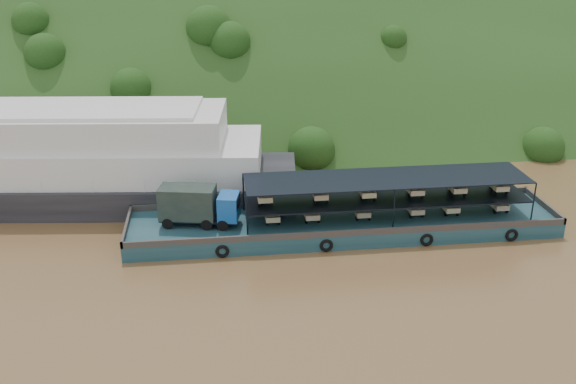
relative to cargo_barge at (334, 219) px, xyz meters
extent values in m
plane|color=brown|center=(-1.67, -1.79, -1.10)|extent=(160.00, 160.00, 0.00)
cube|color=#1A3212|center=(-1.67, 34.21, -1.10)|extent=(140.00, 39.60, 39.60)
cube|color=#12373F|center=(0.74, 0.00, -0.50)|extent=(35.00, 7.00, 1.20)
cube|color=#592D19|center=(0.74, 3.40, 0.35)|extent=(35.00, 0.20, 0.50)
cube|color=#592D19|center=(0.74, -3.40, 0.35)|extent=(35.00, 0.20, 0.50)
cube|color=#592D19|center=(18.14, 0.00, 0.35)|extent=(0.20, 7.00, 0.50)
cube|color=#592D19|center=(-16.66, 0.00, 0.35)|extent=(0.20, 7.00, 0.50)
torus|color=black|center=(-9.26, -3.55, -0.55)|extent=(1.06, 0.26, 1.06)
torus|color=black|center=(-1.26, -3.55, -0.55)|extent=(1.06, 0.26, 1.06)
torus|color=black|center=(6.74, -3.55, -0.55)|extent=(1.06, 0.26, 1.06)
torus|color=black|center=(13.74, -3.55, -0.55)|extent=(1.06, 0.26, 1.06)
cylinder|color=black|center=(-13.41, -0.38, 0.56)|extent=(0.96, 0.49, 0.91)
cylinder|color=black|center=(-13.04, 1.50, 0.56)|extent=(0.96, 0.49, 0.91)
cylinder|color=black|center=(-10.37, -0.98, 0.56)|extent=(0.96, 0.49, 0.91)
cylinder|color=black|center=(-10.00, 0.90, 0.56)|extent=(0.96, 0.49, 0.91)
cylinder|color=black|center=(-9.12, -1.23, 0.56)|extent=(0.96, 0.49, 0.91)
cylinder|color=black|center=(-8.75, 0.65, 0.56)|extent=(0.96, 0.49, 0.91)
cube|color=black|center=(-10.90, 0.10, 0.70)|extent=(6.47, 3.17, 0.18)
cube|color=#17519E|center=(-8.58, -0.36, 1.75)|extent=(1.95, 2.45, 2.01)
cube|color=black|center=(-7.82, -0.51, 2.11)|extent=(0.41, 1.80, 0.82)
cube|color=black|center=(-11.79, 0.28, 2.02)|extent=(4.72, 3.00, 2.55)
cube|color=black|center=(4.24, 0.00, 1.76)|extent=(23.00, 5.00, 0.12)
cube|color=black|center=(4.24, 0.00, 3.40)|extent=(23.00, 5.00, 0.08)
cylinder|color=black|center=(-7.26, -2.50, 1.75)|extent=(0.12, 0.12, 3.30)
cylinder|color=black|center=(-7.26, 2.50, 1.75)|extent=(0.12, 0.12, 3.30)
cylinder|color=black|center=(4.24, -2.50, 1.75)|extent=(0.12, 0.12, 3.30)
cylinder|color=black|center=(4.24, 2.50, 1.75)|extent=(0.12, 0.12, 3.30)
cylinder|color=black|center=(15.74, -2.50, 1.75)|extent=(0.12, 0.12, 3.30)
cylinder|color=black|center=(15.74, 2.50, 1.75)|extent=(0.12, 0.12, 3.30)
cylinder|color=black|center=(-5.12, 1.05, 0.36)|extent=(0.12, 0.52, 0.52)
cylinder|color=black|center=(-5.62, -0.75, 0.36)|extent=(0.14, 0.52, 0.52)
cylinder|color=black|center=(-4.62, -0.75, 0.36)|extent=(0.14, 0.52, 0.52)
cube|color=beige|center=(-5.12, -0.40, 0.70)|extent=(1.15, 1.50, 0.44)
cube|color=#B90C10|center=(-5.12, 0.75, 0.88)|extent=(0.55, 0.80, 0.80)
cube|color=#B90C10|center=(-5.12, 0.55, 1.38)|extent=(0.50, 0.10, 0.10)
cylinder|color=black|center=(-1.93, 1.05, 0.36)|extent=(0.12, 0.52, 0.52)
cylinder|color=black|center=(-2.43, -0.75, 0.36)|extent=(0.14, 0.52, 0.52)
cylinder|color=black|center=(-1.43, -0.75, 0.36)|extent=(0.14, 0.52, 0.52)
cube|color=beige|center=(-1.93, -0.40, 0.70)|extent=(1.15, 1.50, 0.44)
cube|color=red|center=(-1.93, 0.75, 0.88)|extent=(0.55, 0.80, 0.80)
cube|color=red|center=(-1.93, 0.55, 1.38)|extent=(0.50, 0.10, 0.10)
cylinder|color=black|center=(2.24, 1.05, 0.36)|extent=(0.12, 0.52, 0.52)
cylinder|color=black|center=(1.74, -0.75, 0.36)|extent=(0.14, 0.52, 0.52)
cylinder|color=black|center=(2.74, -0.75, 0.36)|extent=(0.14, 0.52, 0.52)
cube|color=tan|center=(2.24, -0.40, 0.70)|extent=(1.15, 1.50, 0.44)
cube|color=red|center=(2.24, 0.75, 0.88)|extent=(0.55, 0.80, 0.80)
cube|color=red|center=(2.24, 0.55, 1.38)|extent=(0.50, 0.10, 0.10)
cylinder|color=black|center=(6.72, 1.05, 0.36)|extent=(0.12, 0.52, 0.52)
cylinder|color=black|center=(6.22, -0.75, 0.36)|extent=(0.14, 0.52, 0.52)
cylinder|color=black|center=(7.22, -0.75, 0.36)|extent=(0.14, 0.52, 0.52)
cube|color=beige|center=(6.72, -0.40, 0.70)|extent=(1.15, 1.50, 0.44)
cube|color=#B70C23|center=(6.72, 0.75, 0.88)|extent=(0.55, 0.80, 0.80)
cube|color=#B70C23|center=(6.72, 0.55, 1.38)|extent=(0.50, 0.10, 0.10)
cylinder|color=black|center=(9.72, 1.05, 0.36)|extent=(0.12, 0.52, 0.52)
cylinder|color=black|center=(9.22, -0.75, 0.36)|extent=(0.14, 0.52, 0.52)
cylinder|color=black|center=(10.22, -0.75, 0.36)|extent=(0.14, 0.52, 0.52)
cube|color=beige|center=(9.72, -0.40, 0.70)|extent=(1.15, 1.50, 0.44)
cube|color=#A8230B|center=(9.72, 0.75, 0.88)|extent=(0.55, 0.80, 0.80)
cube|color=#A8230B|center=(9.72, 0.55, 1.38)|extent=(0.50, 0.10, 0.10)
cylinder|color=black|center=(13.95, 1.05, 0.36)|extent=(0.12, 0.52, 0.52)
cylinder|color=black|center=(13.45, -0.75, 0.36)|extent=(0.14, 0.52, 0.52)
cylinder|color=black|center=(14.45, -0.75, 0.36)|extent=(0.14, 0.52, 0.52)
cube|color=beige|center=(13.95, -0.40, 0.70)|extent=(1.15, 1.50, 0.44)
cube|color=red|center=(13.95, 0.75, 0.88)|extent=(0.55, 0.80, 0.80)
cube|color=red|center=(13.95, 0.55, 1.38)|extent=(0.50, 0.10, 0.10)
cylinder|color=black|center=(-5.71, 1.05, 2.08)|extent=(0.12, 0.52, 0.52)
cylinder|color=black|center=(-6.21, -0.75, 2.08)|extent=(0.14, 0.52, 0.52)
cylinder|color=black|center=(-5.21, -0.75, 2.08)|extent=(0.14, 0.52, 0.52)
cube|color=tan|center=(-5.71, -0.40, 2.42)|extent=(1.15, 1.50, 0.44)
cube|color=navy|center=(-5.71, 0.75, 2.60)|extent=(0.55, 0.80, 0.80)
cube|color=navy|center=(-5.71, 0.55, 3.10)|extent=(0.50, 0.10, 0.10)
cylinder|color=black|center=(-1.27, 1.05, 2.08)|extent=(0.12, 0.52, 0.52)
cylinder|color=black|center=(-1.77, -0.75, 2.08)|extent=(0.14, 0.52, 0.52)
cylinder|color=black|center=(-0.77, -0.75, 2.08)|extent=(0.14, 0.52, 0.52)
cube|color=tan|center=(-1.27, -0.40, 2.42)|extent=(1.15, 1.50, 0.44)
cube|color=#1B47A3|center=(-1.27, 0.75, 2.60)|extent=(0.55, 0.80, 0.80)
cube|color=#1B47A3|center=(-1.27, 0.55, 3.10)|extent=(0.50, 0.10, 0.10)
cylinder|color=black|center=(2.59, 1.05, 2.08)|extent=(0.12, 0.52, 0.52)
cylinder|color=black|center=(2.09, -0.75, 2.08)|extent=(0.14, 0.52, 0.52)
cylinder|color=black|center=(3.09, -0.75, 2.08)|extent=(0.14, 0.52, 0.52)
cube|color=beige|center=(2.59, -0.40, 2.42)|extent=(1.15, 1.50, 0.44)
cube|color=red|center=(2.59, 0.75, 2.60)|extent=(0.55, 0.80, 0.80)
cube|color=red|center=(2.59, 0.55, 3.10)|extent=(0.50, 0.10, 0.10)
cylinder|color=black|center=(6.56, 1.05, 2.08)|extent=(0.12, 0.52, 0.52)
cylinder|color=black|center=(6.06, -0.75, 2.08)|extent=(0.14, 0.52, 0.52)
cylinder|color=black|center=(7.06, -0.75, 2.08)|extent=(0.14, 0.52, 0.52)
cube|color=beige|center=(6.56, -0.40, 2.42)|extent=(1.15, 1.50, 0.44)
cube|color=beige|center=(6.56, 0.75, 2.60)|extent=(0.55, 0.80, 0.80)
cube|color=beige|center=(6.56, 0.55, 3.10)|extent=(0.50, 0.10, 0.10)
cylinder|color=black|center=(10.12, 1.05, 2.08)|extent=(0.12, 0.52, 0.52)
cylinder|color=black|center=(9.62, -0.75, 2.08)|extent=(0.14, 0.52, 0.52)
cylinder|color=black|center=(10.62, -0.75, 2.08)|extent=(0.14, 0.52, 0.52)
cube|color=#BDB586|center=(10.12, -0.40, 2.42)|extent=(1.15, 1.50, 0.44)
cube|color=navy|center=(10.12, 0.75, 2.60)|extent=(0.55, 0.80, 0.80)
cube|color=navy|center=(10.12, 0.55, 3.10)|extent=(0.50, 0.10, 0.10)
cylinder|color=black|center=(13.71, 1.05, 2.08)|extent=(0.12, 0.52, 0.52)
cylinder|color=black|center=(13.21, -0.75, 2.08)|extent=(0.14, 0.52, 0.52)
cylinder|color=black|center=(14.21, -0.75, 2.08)|extent=(0.14, 0.52, 0.52)
cube|color=beige|center=(13.71, -0.40, 2.42)|extent=(1.15, 1.50, 0.44)
cube|color=beige|center=(13.71, 0.75, 2.60)|extent=(0.55, 0.80, 0.80)
cube|color=beige|center=(13.71, 0.55, 3.10)|extent=(0.50, 0.10, 0.10)
cube|color=black|center=(-23.56, 9.90, 0.19)|extent=(43.87, 15.25, 2.58)
cube|color=silver|center=(-23.56, 9.90, 2.99)|extent=(37.35, 13.50, 3.01)
cube|color=silver|center=(-23.56, 9.90, 5.89)|extent=(30.82, 11.75, 2.79)
cube|color=silver|center=(-23.56, 9.90, 7.44)|extent=(26.44, 10.22, 0.32)
camera|label=1|loc=(-9.55, -46.97, 22.09)|focal=40.00mm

